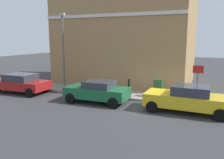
% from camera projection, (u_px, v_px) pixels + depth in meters
% --- Properties ---
extents(ground, '(80.00, 80.00, 0.00)m').
position_uv_depth(ground, '(143.00, 105.00, 14.05)').
color(ground, '#38383A').
extents(sidewalk, '(2.45, 30.00, 0.15)m').
position_uv_depth(sidewalk, '(75.00, 89.00, 18.18)').
color(sidewalk, gray).
rests_on(sidewalk, ground).
extents(corner_building, '(7.83, 11.28, 8.32)m').
position_uv_depth(corner_building, '(127.00, 36.00, 21.14)').
color(corner_building, '#9E7A4C').
rests_on(corner_building, ground).
extents(car_yellow, '(2.00, 4.49, 1.49)m').
position_uv_depth(car_yellow, '(188.00, 99.00, 12.63)').
color(car_yellow, gold).
rests_on(car_yellow, ground).
extents(car_green, '(1.93, 3.98, 1.39)m').
position_uv_depth(car_green, '(97.00, 91.00, 14.57)').
color(car_green, '#195933').
rests_on(car_green, ground).
extents(car_red, '(2.01, 4.15, 1.41)m').
position_uv_depth(car_red, '(21.00, 83.00, 17.18)').
color(car_red, maroon).
rests_on(car_red, ground).
extents(utility_cabinet, '(0.46, 0.61, 1.15)m').
position_uv_depth(utility_cabinet, '(158.00, 89.00, 15.50)').
color(utility_cabinet, '#1E4C28').
rests_on(utility_cabinet, sidewalk).
extents(bollard_near_cabinet, '(0.14, 0.14, 1.04)m').
position_uv_depth(bollard_near_cabinet, '(129.00, 86.00, 16.41)').
color(bollard_near_cabinet, black).
rests_on(bollard_near_cabinet, sidewalk).
extents(bollard_far_kerb, '(0.14, 0.14, 1.04)m').
position_uv_depth(bollard_far_kerb, '(97.00, 86.00, 16.25)').
color(bollard_far_kerb, black).
rests_on(bollard_far_kerb, sidewalk).
extents(street_sign, '(0.08, 0.60, 2.30)m').
position_uv_depth(street_sign, '(198.00, 78.00, 13.70)').
color(street_sign, '#59595B').
rests_on(street_sign, sidewalk).
extents(lamppost, '(0.20, 0.44, 5.72)m').
position_uv_depth(lamppost, '(63.00, 47.00, 17.98)').
color(lamppost, '#59595B').
rests_on(lamppost, sidewalk).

